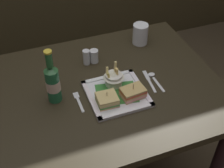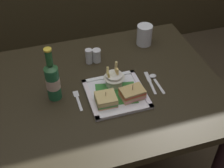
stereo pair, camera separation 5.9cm
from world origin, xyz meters
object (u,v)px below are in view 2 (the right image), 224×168
at_px(sandwich_half_left, 106,99).
at_px(knife, 150,82).
at_px(beer_bottle, 53,80).
at_px(spoon, 155,79).
at_px(square_plate, 116,94).
at_px(sandwich_half_right, 132,93).
at_px(pepper_shaker, 96,56).
at_px(water_glass, 144,36).
at_px(salt_shaker, 89,57).
at_px(fries_cup, 114,78).
at_px(fork, 78,99).
at_px(dining_table, 108,103).

relative_size(sandwich_half_left, knife, 0.56).
xyz_separation_m(sandwich_half_left, beer_bottle, (-0.21, 0.11, 0.07)).
distance_m(knife, spoon, 0.03).
bearing_deg(square_plate, spoon, 12.77).
bearing_deg(sandwich_half_right, square_plate, 144.45).
bearing_deg(sandwich_half_right, beer_bottle, 160.94).
relative_size(sandwich_half_right, knife, 0.68).
bearing_deg(pepper_shaker, water_glass, 14.92).
xyz_separation_m(sandwich_half_right, pepper_shaker, (-0.08, 0.31, -0.00)).
relative_size(sandwich_half_left, salt_shaker, 1.15).
height_order(fries_cup, salt_shaker, fries_cup).
bearing_deg(fork, salt_shaker, 65.09).
bearing_deg(square_plate, dining_table, 104.41).
bearing_deg(sandwich_half_left, dining_table, 69.32).
bearing_deg(square_plate, pepper_shaker, 93.97).
xyz_separation_m(fork, salt_shaker, (0.11, 0.25, 0.03)).
distance_m(sandwich_half_right, water_glass, 0.44).
bearing_deg(fork, knife, 2.49).
height_order(sandwich_half_right, fries_cup, fries_cup).
height_order(beer_bottle, water_glass, beer_bottle).
height_order(fork, knife, same).
height_order(knife, spoon, spoon).
bearing_deg(square_plate, fork, 172.26).
relative_size(water_glass, fork, 0.87).
xyz_separation_m(square_plate, knife, (0.18, 0.04, -0.00)).
bearing_deg(water_glass, square_plate, -127.99).
height_order(beer_bottle, fork, beer_bottle).
bearing_deg(salt_shaker, fries_cup, -71.85).
xyz_separation_m(salt_shaker, pepper_shaker, (0.04, 0.00, -0.00)).
height_order(sandwich_half_left, beer_bottle, beer_bottle).
bearing_deg(sandwich_half_left, salt_shaker, 89.56).
bearing_deg(fork, water_glass, 36.11).
bearing_deg(fries_cup, fork, -168.01).
height_order(sandwich_half_right, fork, sandwich_half_right).
height_order(dining_table, fork, fork).
distance_m(sandwich_half_right, spoon, 0.18).
height_order(sandwich_half_right, spoon, sandwich_half_right).
xyz_separation_m(fries_cup, salt_shaker, (-0.07, 0.21, -0.02)).
bearing_deg(square_plate, fries_cup, 81.02).
bearing_deg(sandwich_half_left, water_glass, 49.65).
height_order(water_glass, fork, water_glass).
relative_size(beer_bottle, pepper_shaker, 3.75).
xyz_separation_m(fries_cup, knife, (0.17, -0.02, -0.05)).
xyz_separation_m(sandwich_half_left, spoon, (0.27, 0.09, -0.03)).
xyz_separation_m(knife, spoon, (0.03, 0.01, 0.00)).
height_order(square_plate, water_glass, water_glass).
bearing_deg(spoon, square_plate, -167.23).
xyz_separation_m(water_glass, salt_shaker, (-0.33, -0.08, -0.01)).
xyz_separation_m(dining_table, beer_bottle, (-0.25, -0.00, 0.21)).
height_order(knife, pepper_shaker, pepper_shaker).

